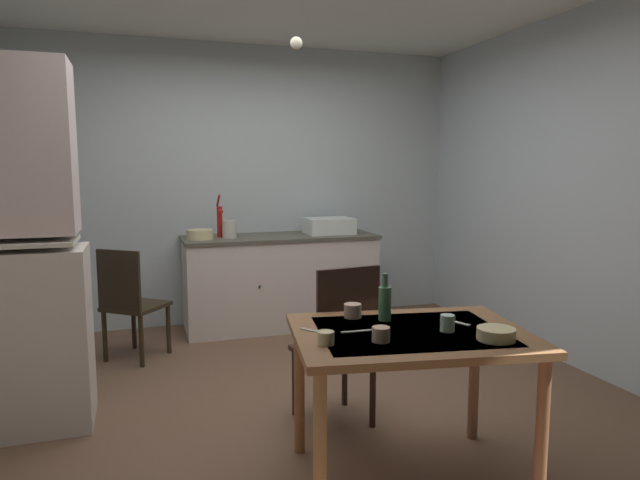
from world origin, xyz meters
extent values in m
plane|color=brown|center=(0.00, 0.00, 0.00)|extent=(5.27, 5.27, 0.00)
cube|color=silver|center=(0.00, 1.99, 1.32)|extent=(4.37, 0.10, 2.63)
cube|color=silver|center=(2.18, 0.00, 1.32)|extent=(0.10, 3.97, 2.63)
cube|color=silver|center=(-1.67, 0.03, 0.52)|extent=(0.88, 0.46, 1.04)
cube|color=silver|center=(0.31, 1.62, 0.42)|extent=(1.76, 0.60, 0.83)
cube|color=#514F43|center=(0.31, 1.62, 0.85)|extent=(1.79, 0.63, 0.03)
sphere|color=#2D2823|center=(0.05, 1.31, 0.46)|extent=(0.02, 0.02, 0.02)
cube|color=white|center=(0.79, 1.62, 0.94)|extent=(0.44, 0.34, 0.15)
cube|color=black|center=(0.79, 1.62, 1.01)|extent=(0.38, 0.28, 0.01)
cylinder|color=#B21E19|center=(-0.24, 1.67, 1.00)|extent=(0.05, 0.05, 0.28)
cylinder|color=#B21E19|center=(-0.24, 1.60, 1.10)|extent=(0.03, 0.12, 0.03)
cylinder|color=#A62313|center=(-0.24, 1.73, 1.19)|extent=(0.02, 0.16, 0.12)
cylinder|color=beige|center=(-0.43, 1.57, 0.90)|extent=(0.23, 0.23, 0.08)
cylinder|color=beige|center=(-0.16, 1.58, 0.94)|extent=(0.13, 0.13, 0.16)
cube|color=brown|center=(0.25, -1.14, 0.71)|extent=(1.19, 0.96, 0.04)
cube|color=silver|center=(0.25, -1.14, 0.73)|extent=(0.93, 0.75, 0.00)
cylinder|color=brown|center=(-0.28, -1.40, 0.35)|extent=(0.06, 0.06, 0.70)
cylinder|color=brown|center=(0.67, -1.55, 0.35)|extent=(0.06, 0.06, 0.70)
cylinder|color=brown|center=(-0.18, -0.73, 0.35)|extent=(0.06, 0.06, 0.70)
cylinder|color=brown|center=(0.77, -0.88, 0.35)|extent=(0.06, 0.06, 0.70)
cube|color=#311F1B|center=(0.11, -0.44, 0.42)|extent=(0.45, 0.45, 0.03)
cube|color=#32211B|center=(0.13, -0.62, 0.69)|extent=(0.38, 0.07, 0.51)
cylinder|color=#311F1B|center=(0.26, -0.25, 0.20)|extent=(0.04, 0.04, 0.40)
cylinder|color=#311F1B|center=(-0.08, -0.30, 0.20)|extent=(0.04, 0.04, 0.40)
cylinder|color=#311F1B|center=(0.30, -0.59, 0.20)|extent=(0.04, 0.04, 0.40)
cylinder|color=#311F1B|center=(-0.04, -0.63, 0.20)|extent=(0.04, 0.04, 0.40)
cube|color=#2F2316|center=(-0.98, 1.10, 0.41)|extent=(0.56, 0.56, 0.03)
cube|color=black|center=(-1.09, 0.95, 0.65)|extent=(0.31, 0.25, 0.45)
cylinder|color=#2F2316|center=(-0.74, 1.12, 0.20)|extent=(0.04, 0.04, 0.40)
cylinder|color=#2F2316|center=(-1.01, 1.33, 0.20)|extent=(0.04, 0.04, 0.40)
cylinder|color=#2F2316|center=(-0.95, 0.86, 0.20)|extent=(0.04, 0.04, 0.40)
cylinder|color=#2F2316|center=(-1.22, 1.07, 0.20)|extent=(0.04, 0.04, 0.40)
cylinder|color=beige|center=(0.54, -1.38, 0.76)|extent=(0.17, 0.17, 0.05)
cylinder|color=tan|center=(0.05, -1.24, 0.76)|extent=(0.08, 0.08, 0.06)
cylinder|color=#ADD1C1|center=(0.40, -1.20, 0.77)|extent=(0.07, 0.07, 0.08)
cylinder|color=tan|center=(0.08, -0.84, 0.77)|extent=(0.09, 0.09, 0.07)
cylinder|color=beige|center=(-0.19, -1.21, 0.76)|extent=(0.07, 0.07, 0.06)
cylinder|color=#4C7F56|center=(0.21, -0.93, 0.81)|extent=(0.06, 0.06, 0.17)
cylinder|color=#4C7F56|center=(0.21, -0.93, 0.93)|extent=(0.03, 0.03, 0.07)
cube|color=silver|center=(0.03, -1.08, 0.73)|extent=(0.21, 0.03, 0.00)
cube|color=beige|center=(0.53, -1.09, 0.73)|extent=(0.07, 0.13, 0.00)
cube|color=beige|center=(-0.19, -1.01, 0.73)|extent=(0.10, 0.13, 0.00)
sphere|color=#F9EFCC|center=(0.08, 0.19, 2.28)|extent=(0.08, 0.08, 0.08)
camera|label=1|loc=(-0.94, -3.42, 1.48)|focal=31.49mm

